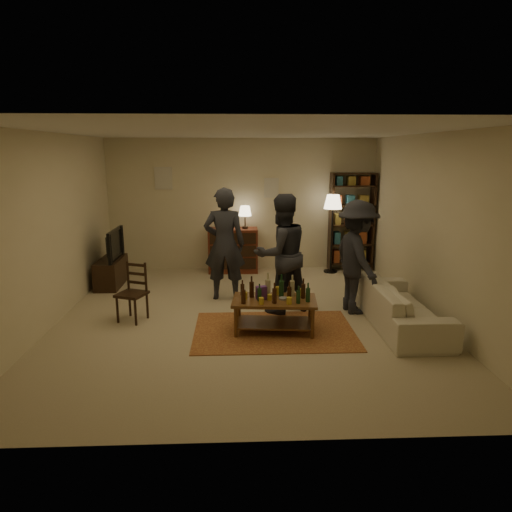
{
  "coord_description": "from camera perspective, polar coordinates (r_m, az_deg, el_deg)",
  "views": [
    {
      "loc": [
        -0.12,
        -6.46,
        2.44
      ],
      "look_at": [
        0.16,
        0.1,
        0.93
      ],
      "focal_mm": 32.0,
      "sensor_mm": 36.0,
      "label": 1
    }
  ],
  "objects": [
    {
      "name": "person_right",
      "position": [
        6.93,
        3.18,
        0.24
      ],
      "size": [
        1.09,
        0.99,
        1.83
      ],
      "primitive_type": "imported",
      "rotation": [
        0.0,
        0.0,
        3.56
      ],
      "color": "#292A31",
      "rests_on": "ground"
    },
    {
      "name": "tv_stand",
      "position": [
        8.82,
        -17.67,
        -1.11
      ],
      "size": [
        0.4,
        1.0,
        1.06
      ],
      "color": "black",
      "rests_on": "ground"
    },
    {
      "name": "bookshelf",
      "position": [
        9.64,
        11.83,
        4.32
      ],
      "size": [
        0.9,
        0.34,
        2.02
      ],
      "color": "black",
      "rests_on": "ground"
    },
    {
      "name": "person_by_sofa",
      "position": [
        7.08,
        12.5,
        -0.15
      ],
      "size": [
        0.83,
        1.22,
        1.73
      ],
      "primitive_type": "imported",
      "rotation": [
        0.0,
        0.0,
        1.75
      ],
      "color": "#222329",
      "rests_on": "ground"
    },
    {
      "name": "dining_chair",
      "position": [
        6.93,
        -15.05,
        -4.13
      ],
      "size": [
        0.49,
        0.49,
        0.87
      ],
      "rotation": [
        0.0,
        0.0,
        -0.38
      ],
      "color": "black",
      "rests_on": "ground"
    },
    {
      "name": "sofa",
      "position": [
        6.82,
        17.64,
        -5.87
      ],
      "size": [
        0.81,
        2.08,
        0.61
      ],
      "primitive_type": "imported",
      "rotation": [
        0.0,
        0.0,
        1.57
      ],
      "color": "beige",
      "rests_on": "ground"
    },
    {
      "name": "floor_lamp",
      "position": [
        9.3,
        9.57,
        6.05
      ],
      "size": [
        0.36,
        0.36,
        1.59
      ],
      "color": "black",
      "rests_on": "ground"
    },
    {
      "name": "dresser",
      "position": [
        9.38,
        -2.84,
        0.88
      ],
      "size": [
        1.0,
        0.5,
        1.36
      ],
      "color": "maroon",
      "rests_on": "ground"
    },
    {
      "name": "coffee_table",
      "position": [
        6.27,
        2.3,
        -5.85
      ],
      "size": [
        1.19,
        0.72,
        0.81
      ],
      "rotation": [
        0.0,
        0.0,
        -0.09
      ],
      "color": "brown",
      "rests_on": "ground"
    },
    {
      "name": "room_shell",
      "position": [
        9.47,
        -5.71,
        9.14
      ],
      "size": [
        6.0,
        6.0,
        6.0
      ],
      "color": "beige",
      "rests_on": "ground"
    },
    {
      "name": "floor",
      "position": [
        6.9,
        -1.32,
        -7.71
      ],
      "size": [
        6.0,
        6.0,
        0.0
      ],
      "primitive_type": "plane",
      "color": "#C6B793",
      "rests_on": "ground"
    },
    {
      "name": "rug",
      "position": [
        6.41,
        2.28,
        -9.32
      ],
      "size": [
        2.2,
        1.5,
        0.01
      ],
      "primitive_type": "cube",
      "color": "brown",
      "rests_on": "ground"
    },
    {
      "name": "person_left",
      "position": [
        7.55,
        -3.95,
        1.48
      ],
      "size": [
        0.7,
        0.48,
        1.87
      ],
      "primitive_type": "imported",
      "rotation": [
        0.0,
        0.0,
        3.1
      ],
      "color": "#25272D",
      "rests_on": "ground"
    }
  ]
}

